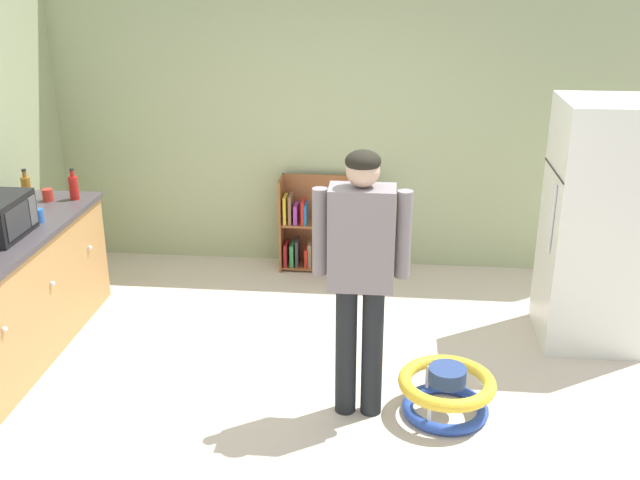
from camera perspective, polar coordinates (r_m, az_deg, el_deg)
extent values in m
plane|color=beige|center=(4.98, -0.12, -11.78)|extent=(12.00, 12.00, 0.00)
cube|color=#A4AF85|center=(6.65, 1.91, 9.29)|extent=(5.20, 0.06, 2.70)
cube|color=tan|center=(5.70, -22.36, -4.12)|extent=(0.60, 2.03, 0.86)
cube|color=#463F44|center=(5.54, -22.99, 0.11)|extent=(0.64, 2.07, 0.04)
sphere|color=silver|center=(4.97, -22.82, -6.25)|extent=(0.04, 0.04, 0.04)
sphere|color=silver|center=(5.51, -19.64, -3.12)|extent=(0.04, 0.04, 0.04)
sphere|color=silver|center=(6.08, -17.06, -0.56)|extent=(0.04, 0.04, 0.04)
cube|color=white|center=(5.68, 20.40, 1.07)|extent=(0.70, 0.68, 1.78)
cylinder|color=silver|center=(5.41, 17.20, 1.50)|extent=(0.02, 0.02, 0.50)
cube|color=#333333|center=(5.48, 17.33, 5.06)|extent=(0.01, 0.67, 0.01)
cube|color=brown|center=(6.75, -2.92, 1.27)|extent=(0.02, 0.28, 0.85)
cube|color=brown|center=(6.68, 3.72, 1.05)|extent=(0.02, 0.28, 0.85)
cube|color=brown|center=(6.82, 0.48, 1.53)|extent=(0.80, 0.02, 0.85)
cube|color=brown|center=(6.85, 0.38, -1.95)|extent=(0.76, 0.24, 0.02)
cube|color=brown|center=(6.70, 0.38, 1.25)|extent=(0.76, 0.24, 0.02)
cube|color=#AE2025|center=(6.81, -2.58, -1.04)|extent=(0.03, 0.17, 0.21)
cube|color=gold|center=(6.67, -2.64, 2.35)|extent=(0.03, 0.17, 0.25)
cube|color=#338746|center=(6.81, -2.09, -1.07)|extent=(0.03, 0.17, 0.21)
cube|color=brown|center=(6.66, -2.25, 2.38)|extent=(0.03, 0.17, 0.26)
cube|color=#393540|center=(6.79, -1.72, -0.92)|extent=(0.02, 0.17, 0.25)
cube|color=purple|center=(6.67, -1.82, 2.03)|extent=(0.03, 0.17, 0.18)
cube|color=red|center=(6.80, -0.98, -1.23)|extent=(0.03, 0.17, 0.17)
cube|color=red|center=(6.65, -1.27, 2.18)|extent=(0.03, 0.17, 0.22)
cube|color=#7C6347|center=(6.79, -0.74, -1.05)|extent=(0.03, 0.17, 0.22)
cube|color=#1F5D9B|center=(6.65, -1.07, 2.04)|extent=(0.02, 0.17, 0.18)
cylinder|color=black|center=(4.63, 1.98, -8.34)|extent=(0.13, 0.13, 0.86)
cylinder|color=black|center=(4.63, 3.98, -8.42)|extent=(0.13, 0.13, 0.86)
cube|color=gray|center=(4.32, 3.16, 0.14)|extent=(0.38, 0.22, 0.61)
cylinder|color=gray|center=(4.32, -0.01, 0.63)|extent=(0.09, 0.09, 0.52)
cylinder|color=gray|center=(4.31, 6.36, 0.41)|extent=(0.09, 0.09, 0.52)
sphere|color=#D5AA90|center=(4.19, 3.27, 5.29)|extent=(0.19, 0.19, 0.19)
ellipsoid|color=black|center=(4.18, 3.29, 5.99)|extent=(0.20, 0.20, 0.12)
torus|color=blue|center=(4.87, 9.47, -12.46)|extent=(0.54, 0.54, 0.07)
torus|color=yellow|center=(4.77, 9.61, -10.61)|extent=(0.60, 0.60, 0.08)
cylinder|color=navy|center=(4.75, 9.64, -10.09)|extent=(0.23, 0.23, 0.10)
cylinder|color=silver|center=(4.84, 12.20, -11.58)|extent=(0.02, 0.02, 0.18)
cylinder|color=silver|center=(4.98, 8.12, -10.33)|extent=(0.02, 0.02, 0.18)
cylinder|color=silver|center=(4.65, 8.29, -12.78)|extent=(0.02, 0.02, 0.18)
cube|color=#2D2D33|center=(5.35, -21.94, 1.37)|extent=(0.01, 0.31, 0.20)
cube|color=#515156|center=(5.53, -20.96, 2.12)|extent=(0.01, 0.10, 0.20)
ellipsoid|color=yellow|center=(5.96, -21.89, 2.17)|extent=(0.11, 0.15, 0.04)
ellipsoid|color=yellow|center=(5.96, -21.76, 2.18)|extent=(0.07, 0.16, 0.04)
ellipsoid|color=yellow|center=(5.95, -21.64, 2.18)|extent=(0.07, 0.16, 0.04)
ellipsoid|color=yellow|center=(5.94, -21.55, 2.16)|extent=(0.11, 0.15, 0.04)
cylinder|color=red|center=(6.13, -18.18, 3.76)|extent=(0.07, 0.07, 0.18)
cylinder|color=red|center=(6.10, -18.30, 4.79)|extent=(0.03, 0.03, 0.05)
cylinder|color=black|center=(6.09, -18.33, 5.09)|extent=(0.04, 0.04, 0.02)
cylinder|color=#9E661E|center=(6.25, -21.39, 3.65)|extent=(0.07, 0.07, 0.18)
cylinder|color=#9E661E|center=(6.22, -21.53, 4.66)|extent=(0.03, 0.03, 0.05)
cylinder|color=black|center=(6.21, -21.57, 4.95)|extent=(0.04, 0.04, 0.02)
cylinder|color=blue|center=(5.70, -20.62, 1.74)|extent=(0.08, 0.08, 0.09)
cylinder|color=red|center=(6.17, -19.96, 3.23)|extent=(0.08, 0.08, 0.09)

